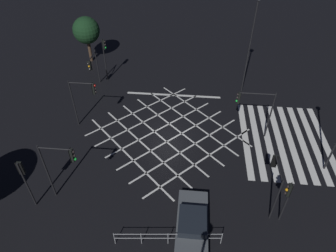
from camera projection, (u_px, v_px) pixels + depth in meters
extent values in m
plane|color=black|center=(168.00, 132.00, 25.01)|extent=(200.00, 200.00, 0.00)
cube|color=silver|center=(245.00, 137.00, 24.54)|extent=(9.12, 0.50, 0.01)
cube|color=silver|center=(256.00, 138.00, 24.48)|extent=(9.12, 0.50, 0.01)
cube|color=silver|center=(268.00, 139.00, 24.41)|extent=(9.12, 0.50, 0.01)
cube|color=silver|center=(279.00, 139.00, 24.35)|extent=(9.12, 0.50, 0.01)
cube|color=silver|center=(290.00, 140.00, 24.28)|extent=(9.12, 0.50, 0.01)
cube|color=silver|center=(301.00, 141.00, 24.22)|extent=(9.12, 0.50, 0.01)
cube|color=silver|center=(313.00, 142.00, 24.15)|extent=(9.12, 0.50, 0.01)
cube|color=silver|center=(324.00, 142.00, 24.09)|extent=(9.12, 0.50, 0.01)
cube|color=silver|center=(203.00, 114.00, 26.98)|extent=(7.98, 7.98, 0.01)
cube|color=silver|center=(202.00, 160.00, 22.62)|extent=(7.98, 7.98, 0.01)
cube|color=silver|center=(189.00, 121.00, 26.19)|extent=(7.98, 7.98, 0.01)
cube|color=silver|center=(188.00, 148.00, 23.57)|extent=(7.98, 7.98, 0.01)
cube|color=silver|center=(175.00, 128.00, 25.40)|extent=(7.98, 7.98, 0.01)
cube|color=silver|center=(174.00, 137.00, 24.53)|extent=(7.98, 7.98, 0.01)
cube|color=silver|center=(160.00, 137.00, 24.61)|extent=(7.98, 7.98, 0.01)
cube|color=silver|center=(162.00, 128.00, 25.48)|extent=(7.98, 7.98, 0.01)
cube|color=silver|center=(144.00, 145.00, 23.82)|extent=(7.98, 7.98, 0.01)
cube|color=silver|center=(151.00, 118.00, 26.44)|extent=(7.98, 7.98, 0.01)
cube|color=silver|center=(127.00, 155.00, 23.03)|extent=(7.98, 7.98, 0.01)
cube|color=silver|center=(140.00, 110.00, 27.40)|extent=(7.98, 7.98, 0.01)
cube|color=silver|center=(173.00, 95.00, 29.24)|extent=(0.30, 9.12, 0.01)
cylinder|color=black|center=(27.00, 185.00, 18.29)|extent=(0.11, 0.11, 3.91)
cube|color=black|center=(21.00, 168.00, 17.46)|extent=(0.16, 0.28, 0.90)
sphere|color=black|center=(20.00, 163.00, 17.35)|extent=(0.18, 0.18, 0.18)
sphere|color=black|center=(22.00, 166.00, 17.54)|extent=(0.18, 0.18, 0.18)
sphere|color=green|center=(23.00, 170.00, 17.74)|extent=(0.18, 0.18, 0.18)
cube|color=black|center=(20.00, 169.00, 17.39)|extent=(0.02, 0.36, 0.98)
cylinder|color=black|center=(97.00, 67.00, 29.92)|extent=(0.11, 0.11, 3.61)
cylinder|color=black|center=(92.00, 56.00, 28.07)|extent=(2.05, 0.09, 0.09)
cube|color=black|center=(89.00, 66.00, 27.58)|extent=(0.16, 0.28, 0.90)
sphere|color=black|center=(88.00, 63.00, 27.30)|extent=(0.18, 0.18, 0.18)
sphere|color=orange|center=(89.00, 66.00, 27.49)|extent=(0.18, 0.18, 0.18)
sphere|color=black|center=(90.00, 69.00, 27.69)|extent=(0.18, 0.18, 0.18)
cube|color=black|center=(90.00, 65.00, 27.65)|extent=(0.02, 0.36, 0.98)
cylinder|color=black|center=(270.00, 116.00, 23.30)|extent=(0.11, 0.11, 4.26)
cylinder|color=black|center=(258.00, 94.00, 22.12)|extent=(0.09, 2.64, 0.09)
cube|color=black|center=(239.00, 98.00, 22.50)|extent=(0.28, 0.16, 0.90)
sphere|color=black|center=(238.00, 94.00, 22.32)|extent=(0.18, 0.18, 0.18)
sphere|color=black|center=(237.00, 98.00, 22.51)|extent=(0.18, 0.18, 0.18)
sphere|color=green|center=(237.00, 101.00, 22.70)|extent=(0.18, 0.18, 0.18)
cube|color=black|center=(240.00, 98.00, 22.50)|extent=(0.36, 0.02, 0.98)
cylinder|color=black|center=(74.00, 104.00, 24.43)|extent=(0.11, 0.11, 4.35)
cylinder|color=black|center=(81.00, 83.00, 23.05)|extent=(0.09, 1.94, 0.09)
cube|color=black|center=(94.00, 89.00, 23.27)|extent=(0.28, 0.16, 0.90)
sphere|color=red|center=(95.00, 86.00, 23.07)|extent=(0.18, 0.18, 0.18)
sphere|color=black|center=(95.00, 89.00, 23.26)|extent=(0.18, 0.18, 0.18)
sphere|color=black|center=(96.00, 92.00, 23.46)|extent=(0.18, 0.18, 0.18)
cube|color=black|center=(93.00, 89.00, 23.28)|extent=(0.36, 0.02, 0.98)
cylinder|color=black|center=(286.00, 203.00, 17.62)|extent=(0.11, 0.11, 3.41)
cube|color=black|center=(289.00, 190.00, 16.86)|extent=(0.28, 0.16, 0.90)
sphere|color=black|center=(288.00, 186.00, 16.67)|extent=(0.18, 0.18, 0.18)
sphere|color=orange|center=(287.00, 190.00, 16.86)|extent=(0.18, 0.18, 0.18)
sphere|color=black|center=(285.00, 193.00, 17.06)|extent=(0.18, 0.18, 0.18)
cube|color=black|center=(290.00, 190.00, 16.85)|extent=(0.36, 0.02, 0.98)
cylinder|color=black|center=(105.00, 61.00, 30.00)|extent=(0.11, 0.11, 4.44)
cube|color=black|center=(104.00, 45.00, 28.88)|extent=(0.28, 0.16, 0.90)
sphere|color=black|center=(105.00, 42.00, 28.68)|extent=(0.18, 0.18, 0.18)
sphere|color=black|center=(105.00, 45.00, 28.87)|extent=(0.18, 0.18, 0.18)
sphere|color=green|center=(106.00, 48.00, 29.06)|extent=(0.18, 0.18, 0.18)
cube|color=black|center=(103.00, 45.00, 28.88)|extent=(0.36, 0.02, 0.98)
cylinder|color=black|center=(47.00, 172.00, 18.67)|extent=(0.11, 0.11, 4.59)
cylinder|color=black|center=(54.00, 149.00, 17.22)|extent=(0.09, 1.97, 0.09)
cube|color=black|center=(72.00, 155.00, 17.44)|extent=(0.28, 0.16, 0.90)
sphere|color=black|center=(73.00, 152.00, 17.23)|extent=(0.18, 0.18, 0.18)
sphere|color=black|center=(74.00, 155.00, 17.43)|extent=(0.18, 0.18, 0.18)
sphere|color=green|center=(75.00, 159.00, 17.62)|extent=(0.18, 0.18, 0.18)
cube|color=black|center=(71.00, 155.00, 17.44)|extent=(0.36, 0.02, 0.98)
cylinder|color=black|center=(276.00, 200.00, 17.65)|extent=(0.11, 0.11, 3.58)
cylinder|color=black|center=(279.00, 169.00, 17.39)|extent=(2.09, 0.09, 0.09)
cube|color=black|center=(274.00, 161.00, 18.47)|extent=(0.16, 0.28, 0.90)
sphere|color=black|center=(275.00, 156.00, 18.37)|extent=(0.18, 0.18, 0.18)
sphere|color=black|center=(274.00, 160.00, 18.56)|extent=(0.18, 0.18, 0.18)
sphere|color=green|center=(273.00, 163.00, 18.75)|extent=(0.18, 0.18, 0.18)
cube|color=black|center=(274.00, 162.00, 18.41)|extent=(0.02, 0.36, 0.98)
cylinder|color=black|center=(249.00, 51.00, 26.62)|extent=(0.14, 0.14, 8.95)
cylinder|color=#473323|center=(90.00, 50.00, 33.85)|extent=(0.35, 0.35, 2.54)
sphere|color=#143319|center=(86.00, 30.00, 32.33)|extent=(2.89, 2.89, 2.89)
cube|color=#474C51|center=(192.00, 225.00, 17.85)|extent=(4.58, 1.85, 0.62)
cube|color=black|center=(192.00, 221.00, 17.41)|extent=(1.92, 1.63, 0.51)
sphere|color=white|center=(184.00, 194.00, 19.64)|extent=(0.16, 0.16, 0.16)
sphere|color=white|center=(202.00, 196.00, 19.55)|extent=(0.16, 0.16, 0.16)
cylinder|color=black|center=(180.00, 206.00, 19.11)|extent=(0.65, 0.20, 0.65)
cylinder|color=black|center=(205.00, 208.00, 18.99)|extent=(0.65, 0.20, 0.65)
cylinder|color=black|center=(177.00, 248.00, 16.95)|extent=(0.65, 0.20, 0.65)
cylinder|color=black|center=(205.00, 250.00, 16.83)|extent=(0.65, 0.20, 0.65)
cylinder|color=#9EA0A5|center=(114.00, 239.00, 17.16)|extent=(0.05, 0.05, 1.05)
cylinder|color=#9EA0A5|center=(141.00, 239.00, 17.16)|extent=(0.05, 0.05, 1.05)
cylinder|color=#9EA0A5|center=(168.00, 239.00, 17.16)|extent=(0.05, 0.05, 1.05)
cylinder|color=#9EA0A5|center=(195.00, 239.00, 17.16)|extent=(0.05, 0.05, 1.05)
cylinder|color=#9EA0A5|center=(222.00, 239.00, 17.16)|extent=(0.05, 0.05, 1.05)
cylinder|color=#9EA0A5|center=(168.00, 234.00, 16.84)|extent=(0.62, 6.12, 0.04)
cylinder|color=#9EA0A5|center=(168.00, 238.00, 17.12)|extent=(0.62, 6.12, 0.04)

